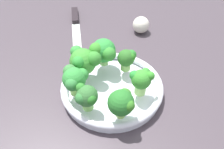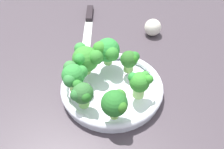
# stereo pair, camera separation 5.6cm
# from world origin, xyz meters

# --- Properties ---
(ground_plane) EXTENTS (1.30, 1.30, 0.03)m
(ground_plane) POSITION_xyz_m (0.00, 0.00, -0.01)
(ground_plane) COLOR #40373E
(bowl) EXTENTS (0.25, 0.25, 0.03)m
(bowl) POSITION_xyz_m (0.04, -0.04, 0.02)
(bowl) COLOR white
(bowl) RESTS_ON ground_plane
(broccoli_floret_0) EXTENTS (0.05, 0.05, 0.07)m
(broccoli_floret_0) POSITION_xyz_m (0.09, -0.09, 0.07)
(broccoli_floret_0) COLOR #9FD771
(broccoli_floret_0) RESTS_ON bowl
(broccoli_floret_1) EXTENTS (0.06, 0.06, 0.07)m
(broccoli_floret_1) POSITION_xyz_m (0.03, -0.13, 0.07)
(broccoli_floret_1) COLOR #90C05B
(broccoli_floret_1) RESTS_ON bowl
(broccoli_floret_2) EXTENTS (0.05, 0.05, 0.06)m
(broccoli_floret_2) POSITION_xyz_m (-0.04, -0.09, 0.07)
(broccoli_floret_2) COLOR #82C65F
(broccoli_floret_2) RESTS_ON bowl
(broccoli_floret_3) EXTENTS (0.06, 0.07, 0.07)m
(broccoli_floret_3) POSITION_xyz_m (-0.05, -0.04, 0.08)
(broccoli_floret_3) COLOR #93D963
(broccoli_floret_3) RESTS_ON bowl
(broccoli_floret_4) EXTENTS (0.07, 0.07, 0.07)m
(broccoli_floret_4) POSITION_xyz_m (0.04, 0.04, 0.08)
(broccoli_floret_4) COLOR #98D072
(broccoli_floret_4) RESTS_ON bowl
(broccoli_floret_5) EXTENTS (0.05, 0.04, 0.06)m
(broccoli_floret_5) POSITION_xyz_m (0.09, 0.00, 0.07)
(broccoli_floret_5) COLOR #7EB256
(broccoli_floret_5) RESTS_ON bowl
(broccoli_floret_6) EXTENTS (0.07, 0.07, 0.07)m
(broccoli_floret_6) POSITION_xyz_m (-0.01, 0.02, 0.08)
(broccoli_floret_6) COLOR #91C861
(broccoli_floret_6) RESTS_ON bowl
(knife) EXTENTS (0.08, 0.27, 0.01)m
(knife) POSITION_xyz_m (0.03, 0.30, 0.01)
(knife) COLOR silver
(knife) RESTS_ON ground_plane
(garlic_bulb) EXTENTS (0.05, 0.05, 0.05)m
(garlic_bulb) POSITION_xyz_m (0.22, 0.19, 0.03)
(garlic_bulb) COLOR silver
(garlic_bulb) RESTS_ON ground_plane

